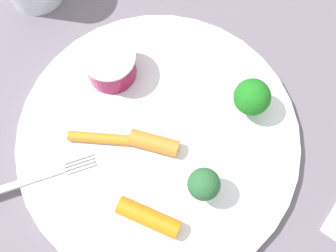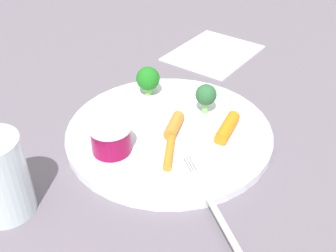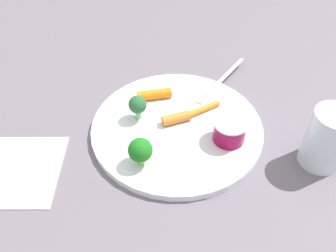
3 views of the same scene
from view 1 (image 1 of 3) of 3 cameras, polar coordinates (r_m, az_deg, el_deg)
name	(u,v)px [view 1 (image 1 of 3)]	position (r m, az deg, el deg)	size (l,w,h in m)	color
ground_plane	(158,142)	(0.47, -1.18, -1.99)	(2.40, 2.40, 0.00)	slate
plate	(158,141)	(0.46, -1.20, -1.77)	(0.27, 0.27, 0.01)	white
sauce_cup	(110,64)	(0.47, -6.96, 7.41)	(0.05, 0.05, 0.04)	maroon
broccoli_floret_0	(204,185)	(0.42, 4.34, -7.06)	(0.03, 0.03, 0.04)	#7FC674
broccoli_floret_1	(252,97)	(0.45, 10.11, 3.43)	(0.04, 0.04, 0.04)	#85BC69
carrot_stick_0	(155,144)	(0.44, -1.55, -2.13)	(0.02, 0.02, 0.05)	orange
carrot_stick_1	(99,138)	(0.45, -8.37, -1.45)	(0.01, 0.01, 0.06)	orange
carrot_stick_2	(148,217)	(0.43, -2.38, -10.97)	(0.02, 0.02, 0.06)	orange
fork	(13,186)	(0.46, -18.16, -6.84)	(0.12, 0.12, 0.00)	beige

